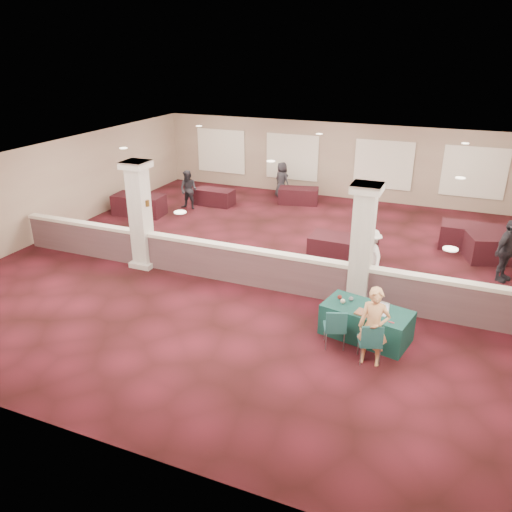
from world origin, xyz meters
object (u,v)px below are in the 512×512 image
at_px(near_table, 366,323).
at_px(far_table_front_center, 343,250).
at_px(far_table_back_left, 215,197).
at_px(attendee_c, 506,251).
at_px(conf_chair_main, 371,340).
at_px(far_table_front_left, 139,205).
at_px(attendee_a, 189,190).
at_px(far_table_front_right, 501,249).
at_px(far_table_back_right, 472,237).
at_px(attendee_d, 282,180).
at_px(far_table_back_center, 298,196).
at_px(attendee_b, 370,255).
at_px(woman, 374,327).
at_px(conf_chair_side, 335,326).

relative_size(near_table, far_table_front_center, 0.97).
bearing_deg(far_table_back_left, attendee_c, -17.53).
distance_m(conf_chair_main, far_table_back_left, 12.06).
bearing_deg(far_table_front_left, attendee_a, 44.17).
height_order(far_table_front_left, far_table_back_left, far_table_front_left).
bearing_deg(attendee_a, far_table_front_right, -5.74).
bearing_deg(far_table_front_center, far_table_back_right, 36.24).
height_order(near_table, attendee_d, attendee_d).
height_order(far_table_back_center, attendee_d, attendee_d).
bearing_deg(conf_chair_main, attendee_b, 81.75).
bearing_deg(woman, attendee_a, 135.35).
xyz_separation_m(far_table_front_left, attendee_d, (4.37, 4.41, 0.38)).
relative_size(attendee_b, attendee_d, 1.01).
height_order(near_table, attendee_b, attendee_b).
bearing_deg(attendee_c, attendee_d, 88.89).
bearing_deg(attendee_c, far_table_front_center, 127.44).
distance_m(far_table_back_left, attendee_d, 3.08).
bearing_deg(far_table_front_center, far_table_front_left, 169.54).
distance_m(conf_chair_side, attendee_b, 3.70).
bearing_deg(attendee_d, far_table_front_center, 151.49).
xyz_separation_m(far_table_front_center, far_table_front_right, (4.50, 1.98, 0.00)).
xyz_separation_m(far_table_back_center, attendee_b, (4.16, -6.41, 0.45)).
bearing_deg(conf_chair_side, far_table_front_left, 126.80).
height_order(conf_chair_main, far_table_front_right, conf_chair_main).
relative_size(woman, far_table_front_left, 0.89).
bearing_deg(far_table_front_right, far_table_back_right, 139.60).
distance_m(woman, attendee_d, 12.45).
height_order(conf_chair_side, attendee_a, attendee_a).
distance_m(conf_chair_side, attendee_a, 11.10).
xyz_separation_m(far_table_front_center, far_table_back_center, (-3.16, 5.38, -0.07)).
relative_size(near_table, attendee_a, 1.24).
bearing_deg(far_table_back_center, far_table_front_center, -59.59).
distance_m(conf_chair_main, far_table_back_right, 7.91).
bearing_deg(woman, near_table, 104.64).
bearing_deg(far_table_back_right, far_table_front_center, -143.76).
height_order(far_table_back_center, attendee_a, attendee_a).
distance_m(near_table, woman, 1.11).
xyz_separation_m(woman, far_table_back_center, (-4.95, 10.36, -0.54)).
distance_m(near_table, far_table_front_right, 6.71).
relative_size(far_table_front_right, attendee_d, 1.29).
xyz_separation_m(woman, far_table_back_left, (-8.17, 8.88, -0.54)).
xyz_separation_m(far_table_front_center, attendee_b, (1.00, -1.02, 0.38)).
bearing_deg(far_table_front_center, far_table_front_right, 23.70).
bearing_deg(far_table_front_left, far_table_back_right, 5.24).
relative_size(woman, attendee_a, 1.11).
relative_size(far_table_front_left, far_table_back_left, 1.23).
distance_m(woman, far_table_back_center, 11.49).
distance_m(conf_chair_main, woman, 0.32).
bearing_deg(far_table_back_center, near_table, -63.66).
relative_size(far_table_back_right, attendee_d, 1.28).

